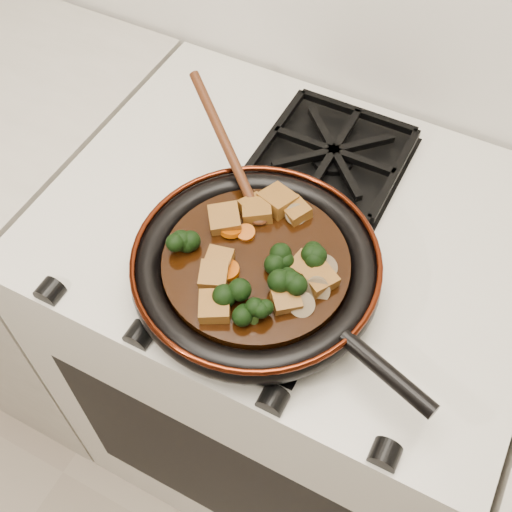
% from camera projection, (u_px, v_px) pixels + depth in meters
% --- Properties ---
extents(stove, '(0.76, 0.60, 0.90)m').
position_uv_depth(stove, '(285.00, 354.00, 1.35)').
color(stove, beige).
rests_on(stove, ground).
extents(burner_grate_front, '(0.23, 0.23, 0.03)m').
position_uv_depth(burner_grate_front, '(254.00, 283.00, 0.90)').
color(burner_grate_front, black).
rests_on(burner_grate_front, stove).
extents(burner_grate_back, '(0.23, 0.23, 0.03)m').
position_uv_depth(burner_grate_back, '(333.00, 155.00, 1.04)').
color(burner_grate_back, black).
rests_on(burner_grate_back, stove).
extents(skillet, '(0.46, 0.34, 0.05)m').
position_uv_depth(skillet, '(257.00, 268.00, 0.88)').
color(skillet, black).
rests_on(skillet, burner_grate_front).
extents(braising_sauce, '(0.26, 0.26, 0.02)m').
position_uv_depth(braising_sauce, '(256.00, 265.00, 0.87)').
color(braising_sauce, black).
rests_on(braising_sauce, skillet).
extents(tofu_cube_0, '(0.05, 0.05, 0.02)m').
position_uv_depth(tofu_cube_0, '(214.00, 276.00, 0.84)').
color(tofu_cube_0, brown).
rests_on(tofu_cube_0, braising_sauce).
extents(tofu_cube_1, '(0.06, 0.06, 0.02)m').
position_uv_depth(tofu_cube_1, '(215.00, 307.00, 0.81)').
color(tofu_cube_1, brown).
rests_on(tofu_cube_1, braising_sauce).
extents(tofu_cube_2, '(0.05, 0.05, 0.02)m').
position_uv_depth(tofu_cube_2, '(320.00, 281.00, 0.84)').
color(tofu_cube_2, brown).
rests_on(tofu_cube_2, braising_sauce).
extents(tofu_cube_3, '(0.05, 0.05, 0.02)m').
position_uv_depth(tofu_cube_3, '(286.00, 301.00, 0.82)').
color(tofu_cube_3, brown).
rests_on(tofu_cube_3, braising_sauce).
extents(tofu_cube_4, '(0.04, 0.04, 0.02)m').
position_uv_depth(tofu_cube_4, '(303.00, 266.00, 0.85)').
color(tofu_cube_4, brown).
rests_on(tofu_cube_4, braising_sauce).
extents(tofu_cube_5, '(0.06, 0.06, 0.03)m').
position_uv_depth(tofu_cube_5, '(278.00, 201.00, 0.92)').
color(tofu_cube_5, brown).
rests_on(tofu_cube_5, braising_sauce).
extents(tofu_cube_6, '(0.05, 0.05, 0.02)m').
position_uv_depth(tofu_cube_6, '(296.00, 211.00, 0.91)').
color(tofu_cube_6, brown).
rests_on(tofu_cube_6, braising_sauce).
extents(tofu_cube_7, '(0.05, 0.05, 0.02)m').
position_uv_depth(tofu_cube_7, '(254.00, 208.00, 0.91)').
color(tofu_cube_7, brown).
rests_on(tofu_cube_7, braising_sauce).
extents(tofu_cube_8, '(0.04, 0.05, 0.02)m').
position_uv_depth(tofu_cube_8, '(219.00, 262.00, 0.86)').
color(tofu_cube_8, brown).
rests_on(tofu_cube_8, braising_sauce).
extents(tofu_cube_9, '(0.06, 0.06, 0.03)m').
position_uv_depth(tofu_cube_9, '(225.00, 219.00, 0.90)').
color(tofu_cube_9, brown).
rests_on(tofu_cube_9, braising_sauce).
extents(tofu_cube_10, '(0.06, 0.05, 0.03)m').
position_uv_depth(tofu_cube_10, '(257.00, 211.00, 0.90)').
color(tofu_cube_10, brown).
rests_on(tofu_cube_10, braising_sauce).
extents(broccoli_floret_0, '(0.08, 0.08, 0.05)m').
position_uv_depth(broccoli_floret_0, '(315.00, 264.00, 0.85)').
color(broccoli_floret_0, black).
rests_on(broccoli_floret_0, braising_sauce).
extents(broccoli_floret_1, '(0.09, 0.08, 0.07)m').
position_uv_depth(broccoli_floret_1, '(289.00, 287.00, 0.83)').
color(broccoli_floret_1, black).
rests_on(broccoli_floret_1, braising_sauce).
extents(broccoli_floret_2, '(0.07, 0.07, 0.06)m').
position_uv_depth(broccoli_floret_2, '(181.00, 242.00, 0.87)').
color(broccoli_floret_2, black).
rests_on(broccoli_floret_2, braising_sauce).
extents(broccoli_floret_3, '(0.08, 0.09, 0.07)m').
position_uv_depth(broccoli_floret_3, '(227.00, 295.00, 0.82)').
color(broccoli_floret_3, black).
rests_on(broccoli_floret_3, braising_sauce).
extents(broccoli_floret_4, '(0.09, 0.08, 0.07)m').
position_uv_depth(broccoli_floret_4, '(284.00, 266.00, 0.85)').
color(broccoli_floret_4, black).
rests_on(broccoli_floret_4, braising_sauce).
extents(broccoli_floret_5, '(0.06, 0.07, 0.06)m').
position_uv_depth(broccoli_floret_5, '(254.00, 316.00, 0.80)').
color(broccoli_floret_5, black).
rests_on(broccoli_floret_5, braising_sauce).
extents(carrot_coin_0, '(0.03, 0.03, 0.02)m').
position_uv_depth(carrot_coin_0, '(231.00, 230.00, 0.89)').
color(carrot_coin_0, '#A74204').
rests_on(carrot_coin_0, braising_sauce).
extents(carrot_coin_1, '(0.03, 0.03, 0.02)m').
position_uv_depth(carrot_coin_1, '(312.00, 278.00, 0.84)').
color(carrot_coin_1, '#A74204').
rests_on(carrot_coin_1, braising_sauce).
extents(carrot_coin_2, '(0.03, 0.03, 0.01)m').
position_uv_depth(carrot_coin_2, '(246.00, 233.00, 0.89)').
color(carrot_coin_2, '#A74204').
rests_on(carrot_coin_2, braising_sauce).
extents(carrot_coin_3, '(0.03, 0.03, 0.01)m').
position_uv_depth(carrot_coin_3, '(228.00, 270.00, 0.85)').
color(carrot_coin_3, '#A74204').
rests_on(carrot_coin_3, braising_sauce).
extents(mushroom_slice_0, '(0.05, 0.05, 0.03)m').
position_uv_depth(mushroom_slice_0, '(302.00, 304.00, 0.82)').
color(mushroom_slice_0, brown).
rests_on(mushroom_slice_0, braising_sauce).
extents(mushroom_slice_1, '(0.03, 0.03, 0.02)m').
position_uv_depth(mushroom_slice_1, '(325.00, 267.00, 0.85)').
color(mushroom_slice_1, brown).
rests_on(mushroom_slice_1, braising_sauce).
extents(mushroom_slice_2, '(0.04, 0.04, 0.03)m').
position_uv_depth(mushroom_slice_2, '(296.00, 214.00, 0.90)').
color(mushroom_slice_2, brown).
rests_on(mushroom_slice_2, braising_sauce).
extents(mushroom_slice_3, '(0.04, 0.04, 0.03)m').
position_uv_depth(mushroom_slice_3, '(316.00, 290.00, 0.83)').
color(mushroom_slice_3, brown).
rests_on(mushroom_slice_3, braising_sauce).
extents(wooden_spoon, '(0.13, 0.11, 0.24)m').
position_uv_depth(wooden_spoon, '(237.00, 170.00, 0.93)').
color(wooden_spoon, '#4A230F').
rests_on(wooden_spoon, braising_sauce).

